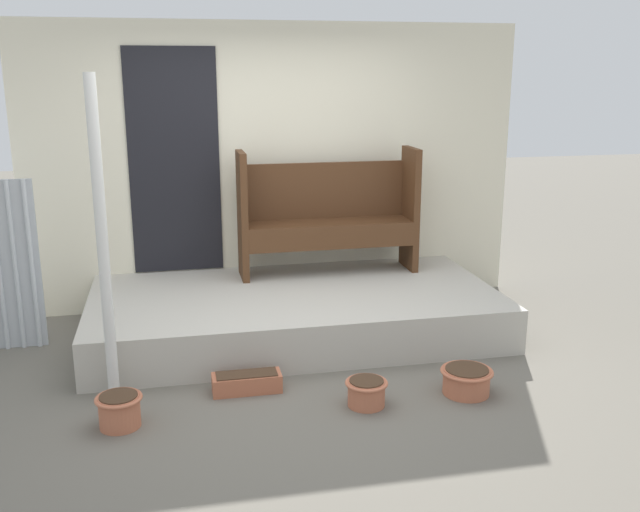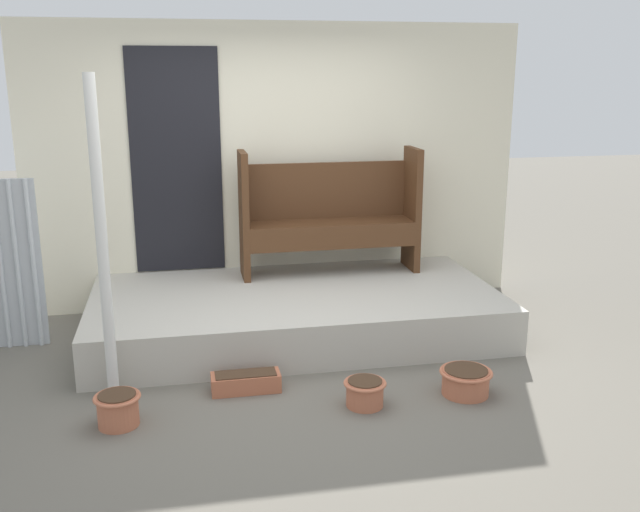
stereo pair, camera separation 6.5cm
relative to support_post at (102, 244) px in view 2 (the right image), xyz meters
The scene contains 9 objects.
ground_plane 1.69m from the support_post, ahead, with size 24.00×24.00×0.00m, color #666056.
porch_slab 1.95m from the support_post, 34.19° to the left, with size 3.38×1.73×0.37m.
house_wall 2.33m from the support_post, 53.33° to the left, with size 4.58×0.08×2.60m.
support_post is the anchor object (origin of this frame).
bench 2.40m from the support_post, 39.80° to the left, with size 1.61×0.40×1.13m.
flower_pot_left 1.06m from the support_post, 81.74° to the right, with size 0.30×0.30×0.21m.
flower_pot_middle 1.98m from the support_post, 15.83° to the right, with size 0.29×0.29×0.18m.
flower_pot_right 2.62m from the support_post, 10.38° to the right, with size 0.37×0.37×0.18m.
planter_box_rect 1.36m from the support_post, ahead, with size 0.48×0.18×0.14m.
Camera 2 is at (-0.79, -4.79, 2.18)m, focal length 40.00 mm.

